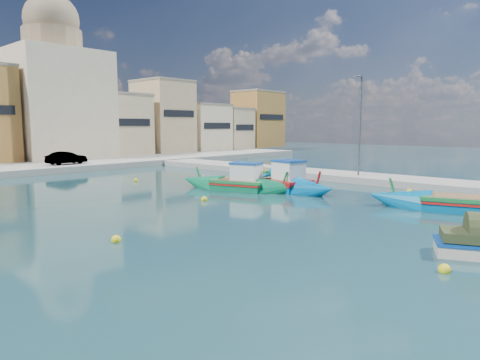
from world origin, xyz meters
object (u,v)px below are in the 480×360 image
quay_street_lamp (360,125)px  luzzu_blue_cabin (284,184)px  luzzu_turquoise_cabin (240,185)px  luzzu_blue_south (460,205)px  church_block (55,89)px  tender_near (478,245)px  luzzu_cyan_mid (265,174)px

quay_street_lamp → luzzu_blue_cabin: (-7.26, 1.67, -3.96)m
quay_street_lamp → luzzu_turquoise_cabin: bearing=157.5°
luzzu_blue_south → luzzu_blue_cabin: bearing=91.5°
church_block → luzzu_turquoise_cabin: (-1.79, -30.18, -8.06)m
quay_street_lamp → tender_near: bearing=-141.5°
luzzu_blue_south → tender_near: 8.26m
tender_near → quay_street_lamp: bearing=38.5°
church_block → luzzu_blue_south: bearing=-89.4°
church_block → quay_street_lamp: size_ratio=2.39×
luzzu_cyan_mid → luzzu_turquoise_cabin: bearing=-153.7°
quay_street_lamp → luzzu_blue_south: 12.19m
luzzu_blue_cabin → tender_near: luzzu_blue_cabin is taller
luzzu_turquoise_cabin → luzzu_blue_south: luzzu_turquoise_cabin is taller
luzzu_cyan_mid → luzzu_blue_south: (-4.53, -16.30, 0.03)m
luzzu_blue_south → tender_near: bearing=-161.4°
luzzu_blue_cabin → church_block: bearing=90.3°
luzzu_cyan_mid → luzzu_blue_south: bearing=-105.5°
quay_street_lamp → luzzu_blue_south: quay_street_lamp is taller
luzzu_cyan_mid → tender_near: size_ratio=2.77×
quay_street_lamp → luzzu_cyan_mid: quay_street_lamp is taller
quay_street_lamp → luzzu_cyan_mid: (-2.44, 7.17, -4.09)m
church_block → luzzu_blue_cabin: church_block is taller
luzzu_turquoise_cabin → luzzu_cyan_mid: luzzu_turquoise_cabin is taller
church_block → luzzu_blue_south: (0.47, -43.13, -8.13)m
church_block → tender_near: size_ratio=6.45×
luzzu_cyan_mid → church_block: bearing=100.6°
luzzu_cyan_mid → luzzu_blue_south: 16.92m
luzzu_blue_south → quay_street_lamp: bearing=52.6°
luzzu_blue_cabin → tender_near: bearing=-119.3°
luzzu_blue_cabin → luzzu_cyan_mid: 7.31m
tender_near → luzzu_turquoise_cabin: bearing=70.3°
church_block → luzzu_turquoise_cabin: church_block is taller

